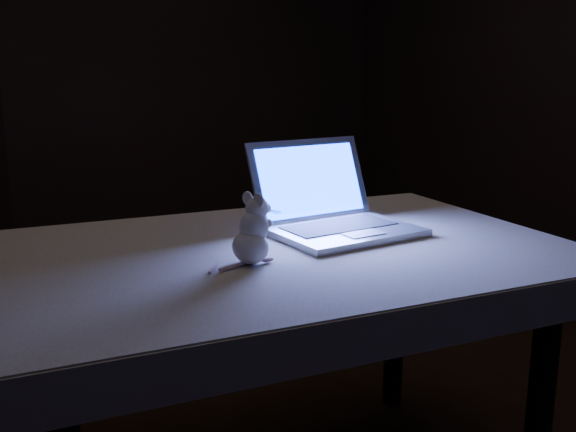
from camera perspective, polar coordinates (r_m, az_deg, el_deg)
floor at (r=2.52m, az=1.55°, el=-18.50°), size 5.00×5.00×0.00m
back_wall at (r=4.45m, az=-17.00°, el=12.18°), size 4.50×0.04×2.60m
table at (r=1.98m, az=-0.51°, el=-14.36°), size 1.63×1.18×0.81m
tablecloth at (r=1.81m, az=-2.51°, el=-4.70°), size 1.62×1.09×0.11m
laptop at (r=1.93m, az=5.25°, el=2.42°), size 0.42×0.37×0.29m
plush_mouse at (r=1.65m, az=-3.38°, el=-1.17°), size 0.16×0.16×0.18m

